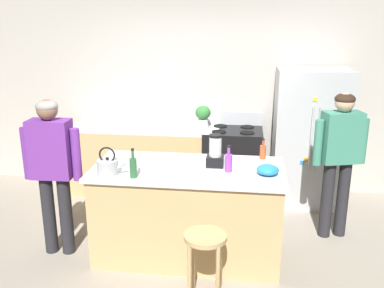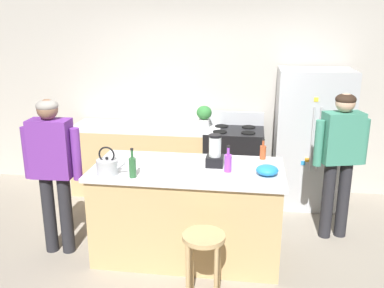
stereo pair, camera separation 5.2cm
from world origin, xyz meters
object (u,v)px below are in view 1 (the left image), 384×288
(kitchen_island, at_px, (188,211))
(refrigerator, at_px, (310,138))
(person_by_sink_right, at_px, (340,152))
(bottle_cooking_sauce, at_px, (263,151))
(tea_kettle, at_px, (108,166))
(bar_stool, at_px, (205,249))
(stove_range, at_px, (232,163))
(person_by_island_left, at_px, (52,163))
(bottle_soda, at_px, (229,162))
(potted_plant, at_px, (203,115))
(bottle_olive_oil, at_px, (133,167))
(blender_appliance, at_px, (215,153))
(mixing_bowl, at_px, (268,170))

(kitchen_island, xyz_separation_m, refrigerator, (1.36, 1.50, 0.40))
(person_by_sink_right, relative_size, bottle_cooking_sauce, 7.47)
(person_by_sink_right, distance_m, tea_kettle, 2.42)
(refrigerator, relative_size, bottle_cooking_sauce, 8.10)
(person_by_sink_right, height_order, bar_stool, person_by_sink_right)
(stove_range, relative_size, person_by_sink_right, 0.70)
(kitchen_island, height_order, bottle_cooking_sauce, bottle_cooking_sauce)
(stove_range, xyz_separation_m, person_by_island_left, (-1.72, -1.66, 0.49))
(stove_range, height_order, bottle_soda, bottle_soda)
(refrigerator, height_order, person_by_island_left, refrigerator)
(stove_range, xyz_separation_m, person_by_sink_right, (1.16, -0.93, 0.49))
(stove_range, bearing_deg, potted_plant, 176.35)
(person_by_sink_right, height_order, bottle_cooking_sauce, person_by_sink_right)
(bottle_soda, bearing_deg, kitchen_island, 170.99)
(refrigerator, height_order, bar_stool, refrigerator)
(kitchen_island, height_order, bottle_olive_oil, bottle_olive_oil)
(kitchen_island, distance_m, person_by_island_left, 1.43)
(blender_appliance, height_order, bottle_soda, blender_appliance)
(mixing_bowl, bearing_deg, potted_plant, 115.29)
(person_by_island_left, xyz_separation_m, potted_plant, (1.31, 1.68, 0.15))
(kitchen_island, distance_m, tea_kettle, 0.94)
(bar_stool, relative_size, bottle_soda, 2.46)
(person_by_island_left, xyz_separation_m, mixing_bowl, (2.09, 0.03, 0.02))
(bar_stool, height_order, blender_appliance, blender_appliance)
(kitchen_island, distance_m, bottle_soda, 0.69)
(bottle_soda, height_order, bottle_olive_oil, bottle_olive_oil)
(bottle_soda, xyz_separation_m, bottle_olive_oil, (-0.85, -0.27, 0.01))
(kitchen_island, height_order, potted_plant, potted_plant)
(refrigerator, relative_size, tea_kettle, 6.35)
(refrigerator, xyz_separation_m, stove_range, (-0.98, 0.02, -0.39))
(person_by_sink_right, xyz_separation_m, mixing_bowl, (-0.78, -0.70, 0.01))
(stove_range, bearing_deg, bar_stool, -93.54)
(bottle_cooking_sauce, xyz_separation_m, mixing_bowl, (0.03, -0.47, -0.03))
(refrigerator, xyz_separation_m, mixing_bowl, (-0.60, -1.60, 0.12))
(kitchen_island, xyz_separation_m, potted_plant, (-0.02, 1.55, 0.64))
(refrigerator, relative_size, bar_stool, 2.78)
(bottle_cooking_sauce, distance_m, tea_kettle, 1.58)
(stove_range, distance_m, blender_appliance, 1.56)
(bottle_cooking_sauce, bearing_deg, bottle_soda, -127.90)
(stove_range, height_order, potted_plant, potted_plant)
(bottle_olive_oil, bearing_deg, mixing_bowl, 10.75)
(blender_appliance, relative_size, tea_kettle, 1.16)
(bar_stool, bearing_deg, tea_kettle, 154.89)
(stove_range, height_order, mixing_bowl, stove_range)
(potted_plant, height_order, tea_kettle, potted_plant)
(kitchen_island, relative_size, mixing_bowl, 8.95)
(stove_range, xyz_separation_m, tea_kettle, (-1.10, -1.81, 0.54))
(person_by_sink_right, xyz_separation_m, potted_plant, (-1.56, 0.95, 0.14))
(stove_range, height_order, bottle_olive_oil, bottle_olive_oil)
(mixing_bowl, bearing_deg, stove_range, 103.03)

